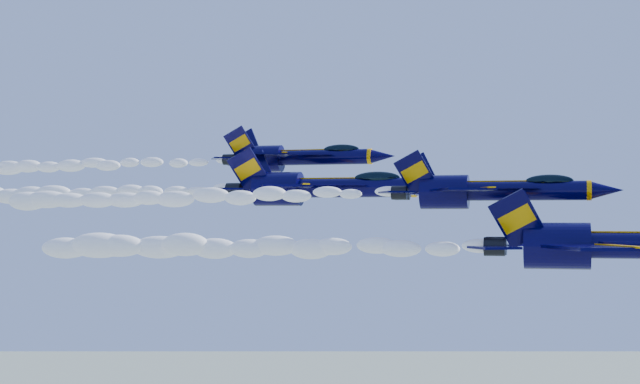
% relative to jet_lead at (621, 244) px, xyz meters
% --- Properties ---
extents(jet_lead, '(19.98, 16.39, 7.43)m').
position_rel_jet_lead_xyz_m(jet_lead, '(0.00, 0.00, 0.00)').
color(jet_lead, black).
extents(smoke_trail_jet_lead, '(33.27, 2.07, 1.86)m').
position_rel_jet_lead_xyz_m(smoke_trail_jet_lead, '(-25.18, 0.00, -0.40)').
color(smoke_trail_jet_lead, white).
extents(jet_second, '(16.33, 13.39, 6.07)m').
position_rel_jet_lead_xyz_m(jet_second, '(-8.71, 4.81, 3.71)').
color(jet_second, black).
extents(smoke_trail_jet_second, '(33.27, 1.69, 1.52)m').
position_rel_jet_lead_xyz_m(smoke_trail_jet_second, '(-32.32, 4.81, 3.34)').
color(smoke_trail_jet_second, white).
extents(jet_third, '(19.31, 15.84, 7.17)m').
position_rel_jet_lead_xyz_m(jet_third, '(-23.82, 13.74, 4.35)').
color(jet_third, black).
extents(smoke_trail_jet_third, '(33.27, 2.00, 1.80)m').
position_rel_jet_lead_xyz_m(smoke_trail_jet_third, '(-48.70, 13.74, 3.96)').
color(smoke_trail_jet_third, white).
extents(jet_fourth, '(16.81, 13.79, 6.25)m').
position_rel_jet_lead_xyz_m(jet_fourth, '(-28.09, 20.97, 7.51)').
color(jet_fourth, black).
extents(smoke_trail_jet_fourth, '(33.27, 1.74, 1.56)m').
position_rel_jet_lead_xyz_m(smoke_trail_jet_fourth, '(-51.91, 20.97, 7.14)').
color(smoke_trail_jet_fourth, white).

